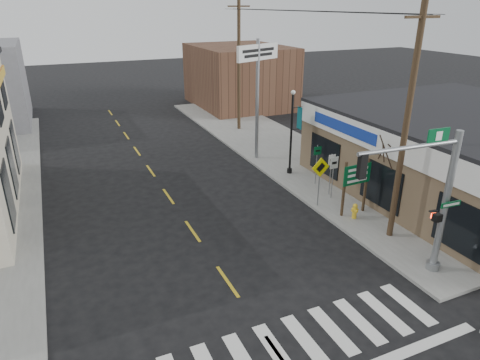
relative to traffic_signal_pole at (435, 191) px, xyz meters
name	(u,v)px	position (x,y,z in m)	size (l,w,h in m)	color
ground	(282,360)	(-6.55, -1.47, -3.39)	(140.00, 140.00, 0.00)	black
sidewalk_right	(307,164)	(2.45, 11.53, -3.32)	(6.00, 38.00, 0.13)	slate
center_line	(193,231)	(-6.55, 6.53, -3.38)	(0.12, 56.00, 0.01)	gold
crosswalk	(275,350)	(-6.55, -1.07, -3.38)	(11.00, 2.20, 0.01)	silver
thrift_store	(475,157)	(7.95, 4.53, -1.39)	(12.00, 14.00, 4.00)	brown
bldg_distant_right	(239,76)	(5.45, 28.53, -0.59)	(8.00, 10.00, 5.60)	brown
traffic_signal_pole	(435,191)	(0.00, 0.00, 0.00)	(4.31, 0.36, 5.46)	gray
guide_sign	(356,180)	(0.77, 4.88, -1.54)	(1.51, 0.13, 2.64)	#44321F
fire_hydrant	(355,210)	(0.53, 4.46, -2.87)	(0.23, 0.23, 0.73)	yellow
ped_crossing_sign	(320,173)	(-0.25, 6.26, -1.55)	(0.96, 0.07, 2.47)	gray
lamp_post	(293,126)	(0.74, 10.60, -0.48)	(0.62, 0.49, 4.79)	black
dance_center_sign	(258,71)	(0.10, 13.78, 2.15)	(3.41, 0.21, 7.25)	gray
bare_tree	(395,141)	(2.19, 4.31, 0.25)	(2.23, 2.23, 4.46)	black
shrub_front	(414,207)	(3.05, 3.44, -2.76)	(1.32, 1.32, 0.99)	#1C3115
shrub_back	(401,191)	(3.93, 5.17, -2.80)	(1.24, 1.24, 0.93)	black
utility_pole_near	(406,126)	(0.95, 2.61, 1.50)	(1.61, 0.24, 9.28)	#483721
utility_pole_far	(239,65)	(1.84, 20.46, 1.63)	(1.66, 0.25, 9.54)	#493221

